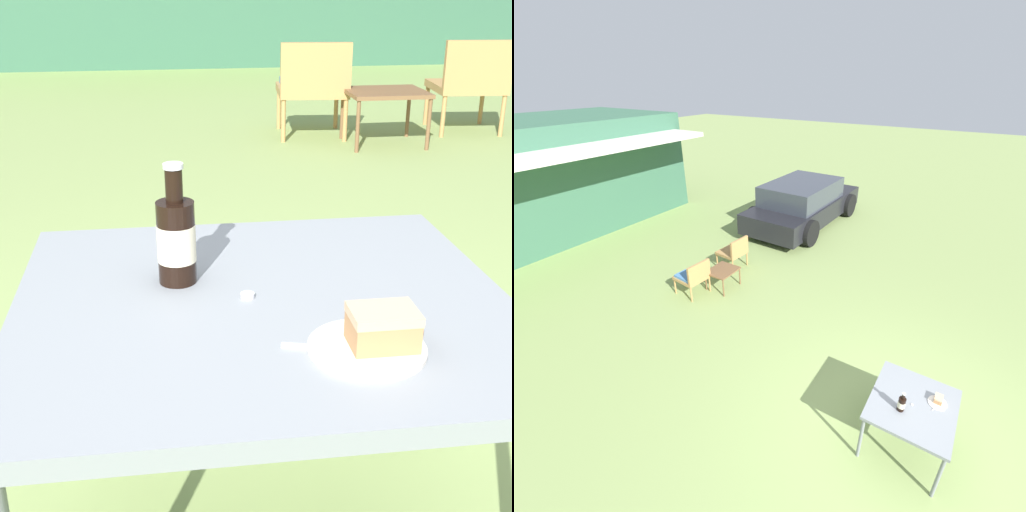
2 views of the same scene
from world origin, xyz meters
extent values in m
plane|color=#8CA35B|center=(0.00, 0.00, 0.00)|extent=(60.00, 60.00, 0.00)
cube|color=#38664C|center=(0.85, 10.57, 1.48)|extent=(8.52, 3.98, 2.96)
cube|color=silver|center=(0.85, 7.98, 2.43)|extent=(8.09, 1.20, 0.12)
cube|color=black|center=(5.66, 4.29, 0.47)|extent=(4.26, 1.83, 0.55)
cube|color=#383D47|center=(5.45, 4.30, 1.03)|extent=(2.36, 1.65, 0.56)
cylinder|color=black|center=(6.99, 5.16, 0.35)|extent=(0.71, 0.22, 0.71)
cylinder|color=black|center=(6.94, 3.37, 0.35)|extent=(0.71, 0.22, 0.71)
cylinder|color=black|center=(4.37, 5.22, 0.35)|extent=(0.71, 0.22, 0.71)
cylinder|color=black|center=(4.33, 3.43, 0.35)|extent=(0.71, 0.22, 0.71)
cylinder|color=#B2844C|center=(1.32, 4.68, 0.17)|extent=(0.04, 0.04, 0.33)
cylinder|color=#B2844C|center=(0.83, 4.73, 0.17)|extent=(0.04, 0.04, 0.33)
cylinder|color=#B2844C|center=(1.27, 4.19, 0.17)|extent=(0.04, 0.04, 0.33)
cylinder|color=#B2844C|center=(0.79, 4.24, 0.17)|extent=(0.04, 0.04, 0.33)
cube|color=#B2844C|center=(1.05, 4.46, 0.36)|extent=(0.59, 0.60, 0.06)
cube|color=#B2844C|center=(1.03, 4.21, 0.58)|extent=(0.55, 0.10, 0.37)
cube|color=#4C7FB7|center=(1.05, 4.46, 0.42)|extent=(0.53, 0.51, 0.05)
cylinder|color=#B2844C|center=(2.63, 4.69, 0.17)|extent=(0.04, 0.04, 0.33)
cylinder|color=#B2844C|center=(2.14, 4.73, 0.17)|extent=(0.04, 0.04, 0.33)
cylinder|color=#B2844C|center=(2.58, 4.19, 0.17)|extent=(0.04, 0.04, 0.33)
cylinder|color=#B2844C|center=(2.10, 4.24, 0.17)|extent=(0.04, 0.04, 0.33)
cube|color=#B2844C|center=(2.36, 4.46, 0.36)|extent=(0.59, 0.59, 0.06)
cube|color=#B2844C|center=(2.34, 4.21, 0.58)|extent=(0.55, 0.10, 0.37)
cube|color=brown|center=(1.55, 4.06, 0.40)|extent=(0.60, 0.51, 0.03)
cylinder|color=brown|center=(1.27, 3.83, 0.19)|extent=(0.03, 0.03, 0.39)
cylinder|color=brown|center=(1.82, 3.83, 0.19)|extent=(0.03, 0.03, 0.39)
cylinder|color=brown|center=(1.27, 4.29, 0.19)|extent=(0.03, 0.03, 0.39)
cylinder|color=brown|center=(1.82, 4.29, 0.19)|extent=(0.03, 0.03, 0.39)
cube|color=gray|center=(0.00, 0.00, 0.68)|extent=(0.98, 0.90, 0.04)
cylinder|color=gray|center=(-0.45, -0.41, 0.33)|extent=(0.04, 0.04, 0.66)
cylinder|color=gray|center=(0.45, -0.41, 0.33)|extent=(0.04, 0.04, 0.66)
cylinder|color=gray|center=(-0.45, 0.41, 0.33)|extent=(0.04, 0.04, 0.66)
cylinder|color=gray|center=(0.45, 0.41, 0.33)|extent=(0.04, 0.04, 0.66)
cylinder|color=silver|center=(0.15, -0.23, 0.70)|extent=(0.20, 0.20, 0.01)
cube|color=#AD7A4C|center=(0.17, -0.23, 0.73)|extent=(0.11, 0.08, 0.05)
cube|color=tan|center=(0.17, -0.23, 0.77)|extent=(0.11, 0.08, 0.02)
cylinder|color=black|center=(-0.16, 0.11, 0.78)|extent=(0.08, 0.08, 0.17)
cylinder|color=black|center=(-0.16, 0.11, 0.90)|extent=(0.04, 0.04, 0.07)
cylinder|color=silver|center=(-0.16, 0.11, 0.94)|extent=(0.04, 0.04, 0.01)
cylinder|color=beige|center=(-0.16, 0.11, 0.78)|extent=(0.08, 0.08, 0.08)
cube|color=silver|center=(0.08, -0.22, 0.70)|extent=(0.16, 0.06, 0.01)
cylinder|color=silver|center=(-0.03, 0.01, 0.70)|extent=(0.03, 0.03, 0.01)
camera|label=1|loc=(-0.19, -1.25, 1.31)|focal=50.00mm
camera|label=2|loc=(-3.08, -0.05, 3.95)|focal=24.00mm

